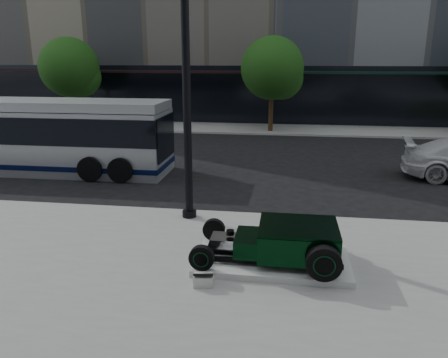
# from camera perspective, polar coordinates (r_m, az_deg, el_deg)

# --- Properties ---
(ground) EXTENTS (120.00, 120.00, 0.00)m
(ground) POSITION_cam_1_polar(r_m,az_deg,el_deg) (15.09, 0.20, -2.05)
(ground) COLOR black
(ground) RESTS_ON ground
(sidewalk_far) EXTENTS (70.00, 4.00, 0.12)m
(sidewalk_far) POSITION_cam_1_polar(r_m,az_deg,el_deg) (28.66, 4.14, 6.57)
(sidewalk_far) COLOR gray
(sidewalk_far) RESTS_ON ground
(street_trees) EXTENTS (29.80, 3.80, 5.70)m
(street_trees) POSITION_cam_1_polar(r_m,az_deg,el_deg) (27.33, 6.61, 13.87)
(street_trees) COLOR black
(street_trees) RESTS_ON sidewalk_far
(display_plinth) EXTENTS (3.40, 1.80, 0.15)m
(display_plinth) POSITION_cam_1_polar(r_m,az_deg,el_deg) (10.01, 6.29, -10.55)
(display_plinth) COLOR silver
(display_plinth) RESTS_ON sidewalk_near
(hot_rod) EXTENTS (3.22, 2.00, 0.81)m
(hot_rod) POSITION_cam_1_polar(r_m,az_deg,el_deg) (9.79, 8.34, -7.99)
(hot_rod) COLOR black
(hot_rod) RESTS_ON display_plinth
(info_plaque) EXTENTS (0.44, 0.36, 0.31)m
(info_plaque) POSITION_cam_1_polar(r_m,az_deg,el_deg) (9.10, -2.72, -12.95)
(info_plaque) COLOR silver
(info_plaque) RESTS_ON sidewalk_near
(lamppost) EXTENTS (0.40, 0.40, 7.35)m
(lamppost) POSITION_cam_1_polar(r_m,az_deg,el_deg) (12.01, -4.89, 10.46)
(lamppost) COLOR black
(lamppost) RESTS_ON sidewalk_near
(transit_bus) EXTENTS (12.12, 2.88, 2.92)m
(transit_bus) POSITION_cam_1_polar(r_m,az_deg,el_deg) (19.87, -24.64, 5.26)
(transit_bus) COLOR #AAAEB4
(transit_bus) RESTS_ON ground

